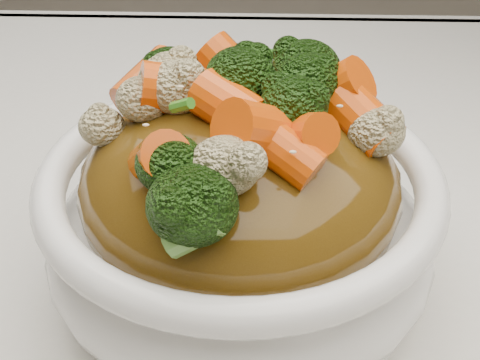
# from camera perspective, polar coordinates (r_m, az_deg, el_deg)

# --- Properties ---
(tablecloth) EXTENTS (1.20, 0.80, 0.04)m
(tablecloth) POSITION_cam_1_polar(r_m,az_deg,el_deg) (0.48, 0.58, -6.11)
(tablecloth) COLOR silver
(tablecloth) RESTS_ON dining_table
(bowl) EXTENTS (0.25, 0.25, 0.09)m
(bowl) POSITION_cam_1_polar(r_m,az_deg,el_deg) (0.40, -0.00, -4.05)
(bowl) COLOR white
(bowl) RESTS_ON tablecloth
(sauce_base) EXTENTS (0.20, 0.20, 0.10)m
(sauce_base) POSITION_cam_1_polar(r_m,az_deg,el_deg) (0.38, 0.00, -0.39)
(sauce_base) COLOR #4C330D
(sauce_base) RESTS_ON bowl
(carrots) EXTENTS (0.20, 0.20, 0.05)m
(carrots) POSITION_cam_1_polar(r_m,az_deg,el_deg) (0.35, 0.00, 8.56)
(carrots) COLOR #D64B06
(carrots) RESTS_ON sauce_base
(broccoli) EXTENTS (0.20, 0.20, 0.05)m
(broccoli) POSITION_cam_1_polar(r_m,az_deg,el_deg) (0.35, 0.00, 8.41)
(broccoli) COLOR black
(broccoli) RESTS_ON sauce_base
(cauliflower) EXTENTS (0.20, 0.20, 0.04)m
(cauliflower) POSITION_cam_1_polar(r_m,az_deg,el_deg) (0.35, 0.00, 8.09)
(cauliflower) COLOR #CBBE8A
(cauliflower) RESTS_ON sauce_base
(scallions) EXTENTS (0.15, 0.15, 0.02)m
(scallions) POSITION_cam_1_polar(r_m,az_deg,el_deg) (0.35, 0.00, 8.72)
(scallions) COLOR #2D751B
(scallions) RESTS_ON sauce_base
(sesame_seeds) EXTENTS (0.18, 0.18, 0.01)m
(sesame_seeds) POSITION_cam_1_polar(r_m,az_deg,el_deg) (0.35, 0.00, 8.72)
(sesame_seeds) COLOR beige
(sesame_seeds) RESTS_ON sauce_base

